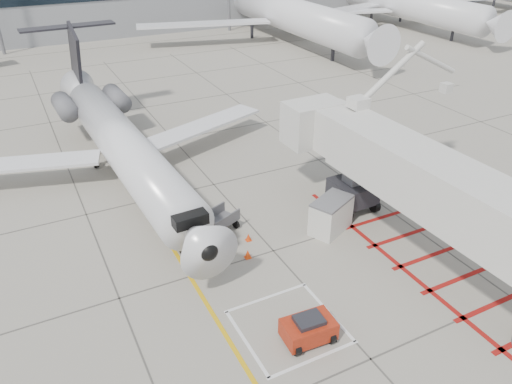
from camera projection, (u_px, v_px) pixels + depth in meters
ground_plane at (315, 298)px, 22.72m from camera, size 260.00×260.00×0.00m
regional_jet at (132, 136)px, 29.03m from camera, size 24.77×30.62×7.76m
jet_bridge at (437, 198)px, 23.10m from camera, size 9.34×18.95×7.50m
pushback_tug at (308, 328)px, 20.23m from camera, size 2.19×1.45×1.23m
baggage_cart at (220, 221)px, 27.11m from camera, size 2.33×1.94×1.26m
ground_power_unit at (331, 215)px, 27.04m from camera, size 2.78×2.29×1.91m
cone_nose at (248, 237)px, 26.54m from camera, size 0.31×0.31×0.43m
cone_side at (248, 254)px, 25.21m from camera, size 0.34×0.34×0.48m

